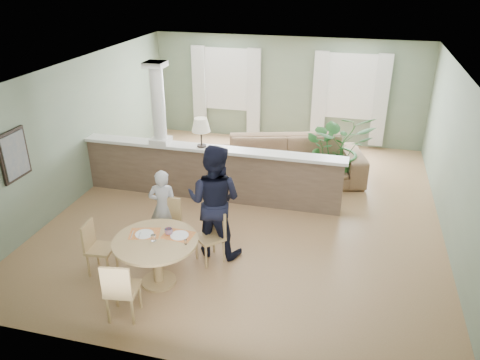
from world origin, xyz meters
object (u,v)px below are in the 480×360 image
(chair_far_boy, at_px, (169,222))
(man_person, at_px, (214,201))
(houseplant, at_px, (338,147))
(child_person, at_px, (164,207))
(chair_side, at_px, (96,245))
(chair_near, at_px, (120,289))
(dining_table, at_px, (157,249))
(sofa, at_px, (287,161))
(chair_far_man, at_px, (213,233))

(chair_far_boy, relative_size, man_person, 0.47)
(houseplant, distance_m, child_person, 4.12)
(chair_side, xyz_separation_m, child_person, (0.68, 1.04, 0.20))
(chair_near, bearing_deg, child_person, -93.39)
(houseplant, xyz_separation_m, child_person, (-2.64, -3.16, -0.13))
(dining_table, bearing_deg, child_person, 107.34)
(sofa, bearing_deg, chair_near, -122.50)
(child_person, bearing_deg, man_person, 166.18)
(dining_table, xyz_separation_m, chair_far_man, (0.62, 0.79, -0.11))
(chair_side, bearing_deg, chair_near, -140.54)
(chair_far_boy, bearing_deg, chair_far_man, -11.76)
(dining_table, xyz_separation_m, child_person, (-0.33, 1.06, 0.08))
(sofa, distance_m, chair_far_boy, 3.42)
(houseplant, height_order, chair_near, houseplant)
(man_person, bearing_deg, child_person, 0.98)
(man_person, bearing_deg, houseplant, -113.56)
(houseplant, height_order, chair_far_man, houseplant)
(chair_far_boy, height_order, man_person, man_person)
(chair_near, distance_m, chair_side, 1.23)
(dining_table, relative_size, chair_far_man, 1.41)
(dining_table, distance_m, chair_near, 0.87)
(sofa, xyz_separation_m, man_person, (-0.71, -3.01, 0.47))
(child_person, bearing_deg, sofa, -128.76)
(chair_far_boy, relative_size, child_person, 0.66)
(chair_far_man, bearing_deg, child_person, -152.58)
(sofa, height_order, houseplant, houseplant)
(chair_far_boy, relative_size, chair_side, 1.03)
(chair_far_boy, distance_m, chair_side, 1.21)
(chair_side, bearing_deg, chair_far_boy, -46.52)
(houseplant, height_order, chair_side, houseplant)
(chair_side, height_order, child_person, child_person)
(sofa, height_order, chair_near, sofa)
(chair_side, bearing_deg, man_person, -63.19)
(chair_far_man, distance_m, child_person, 1.00)
(child_person, relative_size, man_person, 0.71)
(chair_near, xyz_separation_m, child_person, (-0.19, 1.92, 0.17))
(sofa, distance_m, child_person, 3.37)
(sofa, distance_m, houseplant, 1.10)
(dining_table, relative_size, man_person, 0.66)
(sofa, distance_m, chair_near, 5.07)
(sofa, bearing_deg, dining_table, -123.88)
(dining_table, height_order, man_person, man_person)
(houseplant, distance_m, chair_far_boy, 4.15)
(houseplant, bearing_deg, chair_side, -128.26)
(sofa, bearing_deg, chair_far_boy, -131.87)
(chair_far_boy, distance_m, chair_far_man, 0.83)
(chair_far_man, bearing_deg, chair_near, -71.42)
(chair_far_man, bearing_deg, dining_table, -84.60)
(chair_near, xyz_separation_m, chair_side, (-0.86, 0.88, -0.03))
(houseplant, relative_size, chair_near, 1.77)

